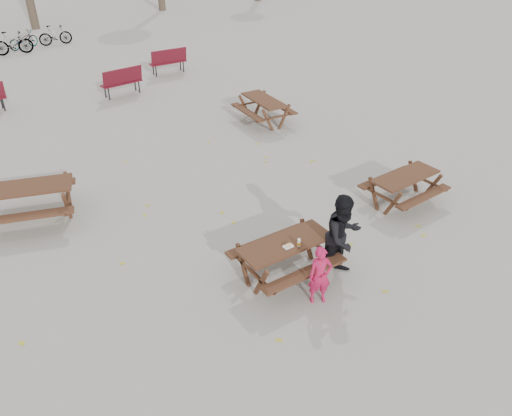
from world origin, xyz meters
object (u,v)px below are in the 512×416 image
picnic_table_north (28,203)px  soda_bottle (299,243)px  main_picnic_table (285,250)px  picnic_table_east (404,189)px  child (320,276)px  adult (343,237)px  picnic_table_far (264,111)px  food_tray (288,246)px

picnic_table_north → soda_bottle: bearing=-35.2°
main_picnic_table → picnic_table_east: main_picnic_table is taller
child → adult: size_ratio=0.66×
picnic_table_east → picnic_table_far: 5.94m
picnic_table_east → picnic_table_north: (-7.52, 4.06, 0.06)m
main_picnic_table → food_tray: 0.26m
picnic_table_east → main_picnic_table: bearing=-173.6°
picnic_table_far → picnic_table_east: bearing=-177.5°
food_tray → picnic_table_far: size_ratio=0.10×
soda_bottle → picnic_table_far: soda_bottle is taller
main_picnic_table → child: 0.91m
picnic_table_far → child: bearing=155.7°
adult → picnic_table_east: adult is taller
picnic_table_far → food_tray: bearing=152.2°
soda_bottle → adult: adult is taller
food_tray → picnic_table_east: size_ratio=0.11×
soda_bottle → child: size_ratio=0.15×
main_picnic_table → picnic_table_far: (3.98, 6.58, -0.20)m
picnic_table_east → picnic_table_far: bearing=86.5°
picnic_table_north → picnic_table_far: size_ratio=1.12×
adult → picnic_table_north: (-4.52, 5.23, -0.43)m
food_tray → picnic_table_east: food_tray is taller
picnic_table_north → picnic_table_far: bearing=31.5°
picnic_table_east → picnic_table_far: size_ratio=0.96×
soda_bottle → child: child is taller
soda_bottle → picnic_table_far: size_ratio=0.10×
soda_bottle → picnic_table_far: bearing=60.5°
child → picnic_table_far: child is taller
picnic_table_east → adult: bearing=-161.5°
main_picnic_table → adult: (0.91, -0.54, 0.28)m
picnic_table_north → adult: bearing=-31.6°
food_tray → child: child is taller
picnic_table_east → food_tray: bearing=-171.7°
food_tray → main_picnic_table: bearing=68.9°
soda_bottle → picnic_table_north: 6.19m
soda_bottle → picnic_table_east: (3.78, 0.86, -0.48)m
picnic_table_east → picnic_table_north: bearing=148.8°
main_picnic_table → picnic_table_far: main_picnic_table is taller
main_picnic_table → soda_bottle: bearing=-60.3°
main_picnic_table → picnic_table_north: 5.92m
food_tray → adult: size_ratio=0.10×
soda_bottle → food_tray: bearing=157.1°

